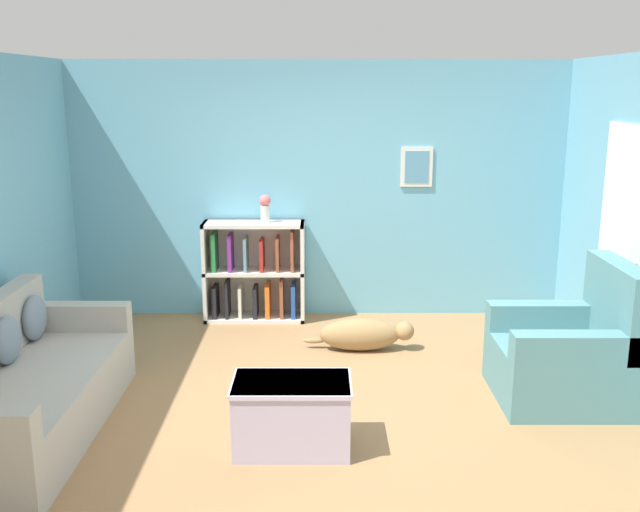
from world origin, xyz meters
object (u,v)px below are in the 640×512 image
at_px(recliner_chair, 574,354).
at_px(dog, 366,334).
at_px(couch, 25,391).
at_px(vase, 268,207).
at_px(bookshelf, 258,274).
at_px(coffee_table, 295,413).

xyz_separation_m(recliner_chair, dog, (-1.52, 1.03, -0.21)).
relative_size(couch, vase, 7.52).
bearing_deg(dog, bookshelf, 139.21).
distance_m(couch, bookshelf, 2.87).
xyz_separation_m(couch, coffee_table, (1.85, -0.20, -0.06)).
bearing_deg(couch, coffee_table, -6.25).
bearing_deg(recliner_chair, vase, 141.97).
bearing_deg(coffee_table, bookshelf, 100.02).
height_order(couch, recliner_chair, recliner_chair).
distance_m(recliner_chair, dog, 1.84).
bearing_deg(vase, recliner_chair, -38.03).
distance_m(bookshelf, dog, 1.43).
bearing_deg(couch, recliner_chair, 8.40).
height_order(bookshelf, dog, bookshelf).
bearing_deg(vase, couch, -120.77).
height_order(recliner_chair, dog, recliner_chair).
bearing_deg(dog, vase, 136.45).
bearing_deg(dog, couch, -146.44).
distance_m(couch, recliner_chair, 3.98).
relative_size(dog, vase, 3.62).
bearing_deg(recliner_chair, bookshelf, 142.98).
bearing_deg(bookshelf, coffee_table, -79.98).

